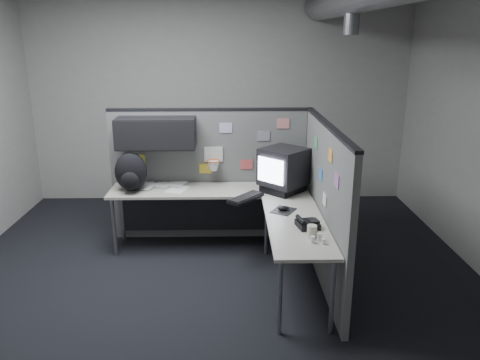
{
  "coord_description": "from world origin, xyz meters",
  "views": [
    {
      "loc": [
        0.16,
        -4.21,
        2.43
      ],
      "look_at": [
        0.25,
        0.35,
        1.03
      ],
      "focal_mm": 35.0,
      "sensor_mm": 36.0,
      "label": 1
    }
  ],
  "objects_px": {
    "keyboard": "(246,198)",
    "phone": "(307,224)",
    "monitor": "(283,169)",
    "desk": "(230,207)",
    "backpack": "(131,173)"
  },
  "relations": [
    {
      "from": "keyboard",
      "to": "phone",
      "type": "bearing_deg",
      "value": -60.88
    },
    {
      "from": "monitor",
      "to": "desk",
      "type": "bearing_deg",
      "value": -164.13
    },
    {
      "from": "keyboard",
      "to": "phone",
      "type": "height_order",
      "value": "phone"
    },
    {
      "from": "desk",
      "to": "phone",
      "type": "height_order",
      "value": "phone"
    },
    {
      "from": "phone",
      "to": "backpack",
      "type": "bearing_deg",
      "value": 146.78
    },
    {
      "from": "keyboard",
      "to": "monitor",
      "type": "bearing_deg",
      "value": 26.69
    },
    {
      "from": "monitor",
      "to": "keyboard",
      "type": "distance_m",
      "value": 0.57
    },
    {
      "from": "phone",
      "to": "backpack",
      "type": "xyz_separation_m",
      "value": [
        -1.85,
        1.11,
        0.18
      ]
    },
    {
      "from": "monitor",
      "to": "phone",
      "type": "bearing_deg",
      "value": -85.11
    },
    {
      "from": "desk",
      "to": "backpack",
      "type": "distance_m",
      "value": 1.2
    },
    {
      "from": "phone",
      "to": "monitor",
      "type": "bearing_deg",
      "value": 93.73
    },
    {
      "from": "keyboard",
      "to": "backpack",
      "type": "relative_size",
      "value": 1.03
    },
    {
      "from": "desk",
      "to": "monitor",
      "type": "relative_size",
      "value": 3.7
    },
    {
      "from": "backpack",
      "to": "keyboard",
      "type": "bearing_deg",
      "value": 0.16
    },
    {
      "from": "desk",
      "to": "monitor",
      "type": "distance_m",
      "value": 0.74
    }
  ]
}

